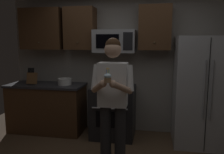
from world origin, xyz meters
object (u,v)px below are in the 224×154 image
object	(u,v)px
refrigerator	(202,91)
knife_block	(32,78)
bowl_large_white	(65,81)
person	(113,96)
cupcake	(108,78)
oven_range	(113,111)
microwave	(115,41)

from	to	relation	value
refrigerator	knife_block	distance (m)	3.06
bowl_large_white	refrigerator	bearing A→B (deg)	-1.37
knife_block	person	size ratio (longest dim) A/B	0.18
cupcake	person	bearing A→B (deg)	90.00
oven_range	microwave	xyz separation A→B (m)	(0.00, 0.12, 1.26)
cupcake	knife_block	bearing A→B (deg)	142.76
knife_block	cupcake	bearing A→B (deg)	-37.24
knife_block	person	bearing A→B (deg)	-29.70
person	refrigerator	bearing A→B (deg)	36.41
microwave	bowl_large_white	world-z (taller)	microwave
person	cupcake	world-z (taller)	person
bowl_large_white	person	world-z (taller)	person
oven_range	person	world-z (taller)	person
cupcake	bowl_large_white	bearing A→B (deg)	128.86
oven_range	cupcake	size ratio (longest dim) A/B	5.36
oven_range	person	xyz separation A→B (m)	(0.17, -1.02, 0.53)
knife_block	bowl_large_white	xyz separation A→B (m)	(0.63, 0.05, -0.05)
refrigerator	person	size ratio (longest dim) A/B	1.02
microwave	cupcake	bearing A→B (deg)	-83.27
refrigerator	cupcake	xyz separation A→B (m)	(-1.33, -1.31, 0.39)
refrigerator	cupcake	distance (m)	1.90
oven_range	knife_block	bearing A→B (deg)	-178.91
microwave	knife_block	world-z (taller)	microwave
microwave	bowl_large_white	distance (m)	1.19
microwave	person	bearing A→B (deg)	-81.35
oven_range	refrigerator	distance (m)	1.56
knife_block	oven_range	bearing A→B (deg)	1.09
microwave	refrigerator	xyz separation A→B (m)	(1.50, -0.16, -0.82)
knife_block	bowl_large_white	world-z (taller)	knife_block
bowl_large_white	cupcake	distance (m)	1.78
microwave	person	size ratio (longest dim) A/B	0.42
refrigerator	bowl_large_white	world-z (taller)	refrigerator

